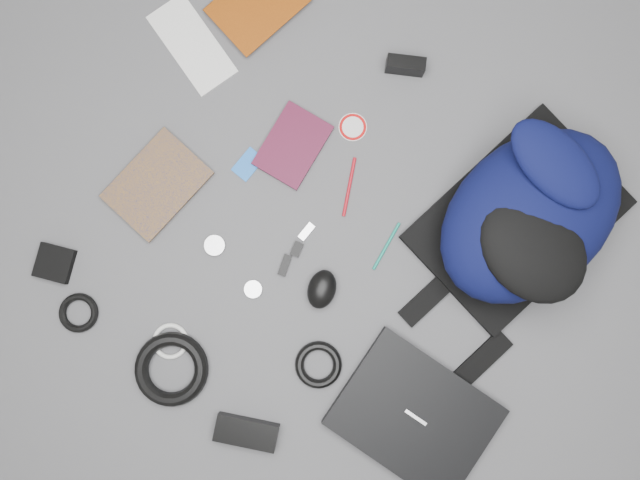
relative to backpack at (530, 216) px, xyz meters
The scene contains 23 objects.
ground 0.49m from the backpack, 144.00° to the right, with size 4.00×4.00×0.00m, color #4F4F51.
backpack is the anchor object (origin of this frame).
laptop 0.54m from the backpack, 88.39° to the right, with size 0.35×0.27×0.03m, color black.
comic_book 0.95m from the backpack, 158.66° to the right, with size 0.17×0.23×0.02m, color #B6780D.
envelope 0.91m from the backpack, behind, with size 0.24×0.11×0.00m, color white.
dvd_case 0.58m from the backpack, 168.54° to the right, with size 0.13×0.18×0.01m, color #3C0B1E.
compact_camera 0.47m from the backpack, 155.64° to the left, with size 0.09×0.03×0.05m, color black.
sticker_disc 0.47m from the backpack, behind, with size 0.07×0.07×0.00m, color white.
pen_teal 0.34m from the backpack, 138.50° to the right, with size 0.01×0.01×0.13m, color #0D7B66.
pen_red 0.42m from the backpack, 161.25° to the right, with size 0.01×0.01×0.15m, color #AD0D19.
id_badge 0.67m from the backpack, 161.83° to the right, with size 0.05×0.07×0.00m, color blue.
usb_black 0.58m from the backpack, 138.89° to the right, with size 0.02×0.05×0.01m, color black.
usb_silver 0.52m from the backpack, 146.78° to the right, with size 0.02×0.05×0.01m, color silver.
key_fob 0.54m from the backpack, 142.37° to the right, with size 0.02×0.04×0.01m, color black.
mouse 0.51m from the backpack, 130.42° to the right, with size 0.07×0.09×0.05m, color black.
headphone_left 0.74m from the backpack, 145.12° to the right, with size 0.05×0.05×0.01m, color #B5B5B7.
headphone_right 0.66m from the backpack, 135.22° to the right, with size 0.04×0.04×0.01m, color silver.
cable_coil 0.60m from the backpack, 114.04° to the right, with size 0.11×0.11×0.02m, color black.
power_brick 0.82m from the backpack, 112.16° to the right, with size 0.15×0.06×0.04m, color black.
power_cord_coil 0.90m from the backpack, 126.67° to the right, with size 0.18×0.18×0.03m, color black.
pouch 1.12m from the backpack, 144.60° to the right, with size 0.08×0.08×0.02m, color black.
earbud_coil 1.08m from the backpack, 137.98° to the right, with size 0.10×0.10×0.02m, color black.
white_cable_coil 0.89m from the backpack, 130.70° to the right, with size 0.09×0.09×0.01m, color silver.
Camera 1 is at (0.04, -0.07, 1.50)m, focal length 35.00 mm.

